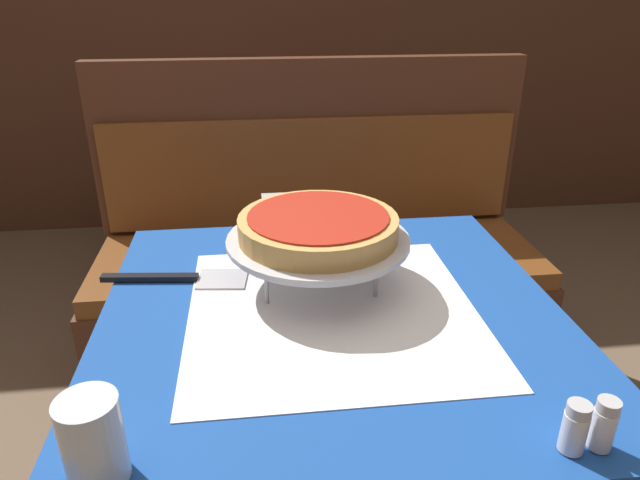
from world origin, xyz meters
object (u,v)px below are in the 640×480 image
Objects in this scene: pizza_pan_stand at (318,242)px; water_glass_near at (93,440)px; dining_table_front at (332,360)px; pizza_server at (180,278)px; deep_dish_pizza at (318,226)px; salt_shaker at (575,428)px; dining_table_rear at (235,133)px; pepper_shaker at (604,424)px; booth_bench at (317,290)px; condiment_caddy at (224,99)px; napkin_holder at (283,214)px.

pizza_pan_stand is 3.05× the size of water_glass_near.
pizza_server is (-0.29, 0.16, 0.12)m from dining_table_front.
salt_shaker is at bearing -60.10° from deep_dish_pizza.
water_glass_near is (-0.12, -2.15, 0.16)m from dining_table_rear.
water_glass_near is 1.55× the size of pepper_shaker.
water_glass_near is at bearing -95.11° from pizza_server.
booth_bench is at bearing 99.03° from salt_shaker.
condiment_caddy is (0.08, 2.21, -0.01)m from water_glass_near.
pizza_server is 1.71m from condiment_caddy.
salt_shaker is (0.28, -0.48, -0.06)m from pizza_pan_stand.
dining_table_rear reaches higher than dining_table_front.
deep_dish_pizza is at bearing -96.42° from booth_bench.
booth_bench is 0.93m from deep_dish_pizza.
pizza_server is 0.77m from salt_shaker.
pepper_shaker reaches higher than salt_shaker.
napkin_holder is (-0.07, 0.38, 0.16)m from dining_table_front.
booth_bench is at bearing 73.46° from napkin_holder.
pizza_server is (-0.08, -1.65, 0.11)m from dining_table_rear.
condiment_caddy is at bearing 107.54° from booth_bench.
pepper_shaker is 0.84m from napkin_holder.
dining_table_rear is 2.25m from pepper_shaker.
booth_bench reaches higher than napkin_holder.
napkin_holder is at bearing 100.74° from pizza_pan_stand.
condiment_caddy reaches higher than pizza_pan_stand.
condiment_caddy is (-0.26, 1.86, 0.16)m from dining_table_front.
condiment_caddy is at bearing 88.75° from pizza_server.
pizza_pan_stand is 1.78m from condiment_caddy.
pepper_shaker is (0.30, -0.38, 0.15)m from dining_table_front.
dining_table_front is 0.90m from booth_bench.
dining_table_rear is 1.06m from booth_bench.
dining_table_rear is 0.52× the size of booth_bench.
condiment_caddy is at bearing 103.00° from salt_shaker.
salt_shaker is at bearing -77.00° from condiment_caddy.
water_glass_near is 1.17× the size of napkin_holder.
deep_dish_pizza is 1.03× the size of pizza_server.
napkin_holder is (-0.33, 0.76, 0.01)m from salt_shaker.
napkin_holder reaches higher than pepper_shaker.
salt_shaker is (0.60, -0.03, -0.02)m from water_glass_near.
pizza_server is 0.51m from water_glass_near.
pizza_pan_stand is at bearing -96.42° from booth_bench.
salt_shaker is 0.49× the size of condiment_caddy.
pepper_shaker is at bearing -76.04° from condiment_caddy.
dining_table_rear is 5.06× the size of condiment_caddy.
dining_table_rear is 1.66m from pizza_server.
deep_dish_pizza is at bearing -82.19° from condiment_caddy.
deep_dish_pizza is at bearing -10.49° from pizza_server.
salt_shaker reaches higher than dining_table_front.
water_glass_near is (-0.34, -0.35, 0.17)m from dining_table_front.
dining_table_front is at bearing -81.69° from pizza_pan_stand.
pizza_pan_stand is (-0.02, 0.10, 0.21)m from dining_table_front.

